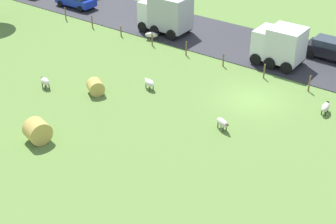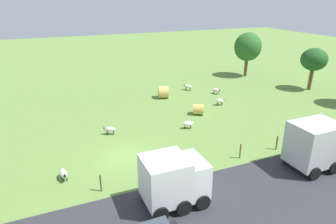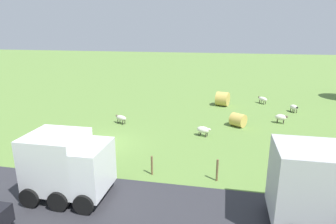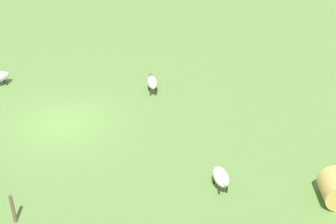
# 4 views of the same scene
# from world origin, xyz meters

# --- Properties ---
(ground_plane) EXTENTS (160.00, 160.00, 0.00)m
(ground_plane) POSITION_xyz_m (0.00, 0.00, 0.00)
(ground_plane) COLOR olive
(sheep_4) EXTENTS (0.87, 1.21, 0.77)m
(sheep_4) POSITION_xyz_m (-4.71, -0.28, 0.53)
(sheep_4) COLOR beige
(sheep_4) RESTS_ON ground_plane
(sheep_6) EXTENTS (0.83, 1.18, 0.78)m
(sheep_6) POSITION_xyz_m (-3.08, 7.02, 0.51)
(sheep_6) COLOR silver
(sheep_6) RESTS_ON ground_plane
(fence_post_2) EXTENTS (0.12, 0.12, 1.14)m
(fence_post_2) POSITION_xyz_m (3.63, 4.61, 0.57)
(fence_post_2) COLOR brown
(fence_post_2) RESTS_ON ground_plane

